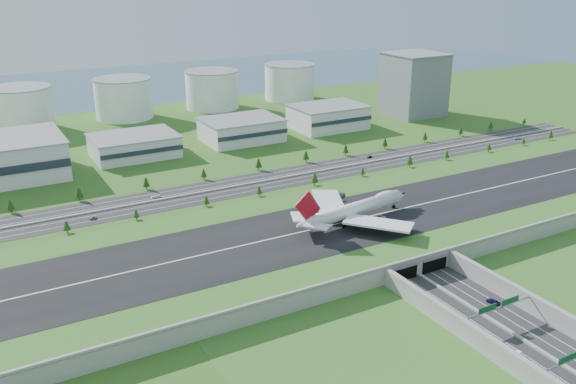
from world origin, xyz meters
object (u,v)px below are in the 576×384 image
car_2 (493,301)px  car_7 (155,196)px  car_0 (441,307)px  car_5 (369,157)px  car_4 (93,218)px  fuel_tank_a (22,109)px  boeing_747 (355,209)px  car_6 (517,138)px  office_tower (414,85)px  car_1 (521,355)px

car_2 → car_7: (-83.50, 183.96, -0.04)m
car_0 → car_5: (95.95, 179.93, 0.04)m
car_4 → car_7: 42.50m
fuel_tank_a → car_5: fuel_tank_a is taller
boeing_747 → car_6: 235.40m
office_tower → boeing_747: 280.87m
fuel_tank_a → car_7: fuel_tank_a is taller
boeing_747 → car_4: size_ratio=17.35×
car_1 → car_7: size_ratio=0.90×
fuel_tank_a → car_7: 215.39m
car_1 → car_5: 237.58m
boeing_747 → car_7: (-72.17, 101.30, -13.66)m
car_4 → boeing_747: bearing=-131.5°
car_5 → office_tower: bearing=121.0°
fuel_tank_a → car_1: 439.01m
office_tower → car_6: bearing=-81.0°
boeing_747 → car_5: size_ratio=17.56×
car_2 → car_5: 201.77m
car_5 → car_2: bearing=-29.2°
car_4 → car_5: 198.78m
office_tower → car_4: (-312.59, -110.20, -26.64)m
car_4 → office_tower: bearing=-74.6°
car_0 → car_5: size_ratio=0.91×
car_1 → car_0: bearing=107.6°
car_0 → car_1: car_1 is taller
car_1 → car_2: (19.15, 30.83, 0.02)m
car_0 → car_1: size_ratio=0.80×
boeing_747 → car_2: (11.33, -82.66, -13.62)m
fuel_tank_a → car_2: bearing=-71.7°
boeing_747 → car_1: 114.57m
office_tower → car_0: size_ratio=14.09×
office_tower → boeing_747: size_ratio=0.73×
car_7 → office_tower: bearing=127.8°
car_0 → car_4: 190.44m
fuel_tank_a → car_5: (205.27, -206.14, -16.68)m
office_tower → car_2: bearing=-124.2°
boeing_747 → car_5: 136.31m
office_tower → car_6: office_tower is taller
car_2 → car_0: bearing=-26.1°
car_5 → car_0: bearing=-35.5°
car_1 → car_7: bearing=121.4°
car_2 → car_1: bearing=51.5°
car_2 → car_6: 267.94m
fuel_tank_a → car_0: bearing=-74.2°
car_1 → car_2: 36.29m
car_2 → car_6: size_ratio=0.98×
fuel_tank_a → car_4: fuel_tank_a is taller
fuel_tank_a → car_6: fuel_tank_a is taller
fuel_tank_a → boeing_747: 332.90m
car_2 → car_7: 202.02m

